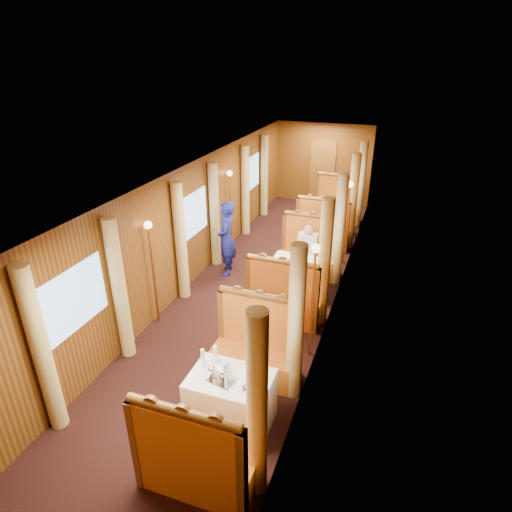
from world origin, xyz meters
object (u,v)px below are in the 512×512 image
at_px(table_near, 231,400).
at_px(fruit_plate, 248,388).
at_px(banquette_far_fwd, 322,231).
at_px(banquette_mid_fwd, 284,301).
at_px(table_mid, 298,278).
at_px(teapot_right, 224,377).
at_px(table_far, 330,219).
at_px(rose_vase_mid, 299,253).
at_px(banquette_near_fwd, 195,461).
at_px(passenger, 307,247).
at_px(banquette_far_aft, 336,206).
at_px(teapot_left, 212,373).
at_px(banquette_mid_aft, 309,255).
at_px(steward, 227,238).
at_px(teapot_back, 227,369).
at_px(rose_vase_far, 332,199).
at_px(tea_tray, 222,380).
at_px(banquette_near_aft, 257,350).

bearing_deg(table_near, fruit_plate, -23.64).
bearing_deg(table_near, banquette_far_fwd, 90.00).
xyz_separation_m(banquette_mid_fwd, fruit_plate, (0.28, -2.61, 0.35)).
height_order(table_mid, teapot_right, teapot_right).
bearing_deg(table_far, rose_vase_mid, -89.78).
bearing_deg(banquette_near_fwd, passenger, 90.00).
xyz_separation_m(banquette_far_aft, teapot_left, (-0.22, -8.08, 0.39)).
bearing_deg(table_mid, banquette_mid_fwd, -90.00).
relative_size(banquette_mid_fwd, teapot_left, 8.84).
bearing_deg(banquette_near_fwd, banquette_mid_aft, 90.00).
xyz_separation_m(teapot_right, steward, (-1.65, 4.00, 0.01)).
relative_size(teapot_back, fruit_plate, 0.66).
bearing_deg(fruit_plate, table_near, 156.36).
height_order(banquette_mid_fwd, teapot_back, banquette_mid_fwd).
relative_size(table_near, teapot_back, 7.42).
xyz_separation_m(banquette_mid_fwd, rose_vase_mid, (0.01, 1.01, 0.50)).
height_order(banquette_mid_aft, table_far, banquette_mid_aft).
bearing_deg(passenger, steward, -168.96).
bearing_deg(teapot_back, rose_vase_far, 68.10).
bearing_deg(teapot_back, table_far, 68.10).
bearing_deg(teapot_right, rose_vase_far, 109.14).
relative_size(banquette_mid_fwd, teapot_back, 9.47).
xyz_separation_m(banquette_far_fwd, teapot_right, (-0.05, -6.07, 0.39)).
height_order(table_near, fruit_plate, fruit_plate).
xyz_separation_m(banquette_mid_aft, passenger, (-0.00, -0.27, 0.32)).
xyz_separation_m(banquette_mid_aft, rose_vase_mid, (0.01, -1.02, 0.50)).
distance_m(banquette_far_fwd, teapot_right, 6.08).
bearing_deg(banquette_mid_aft, banquette_far_aft, 90.00).
height_order(banquette_mid_fwd, steward, steward).
distance_m(banquette_near_fwd, passenger, 5.27).
bearing_deg(rose_vase_far, steward, -118.59).
height_order(banquette_far_aft, tea_tray, banquette_far_aft).
distance_m(table_near, banquette_mid_fwd, 2.49).
bearing_deg(teapot_right, tea_tray, -173.64).
xyz_separation_m(banquette_near_fwd, teapot_back, (-0.07, 1.08, 0.38)).
distance_m(banquette_mid_aft, banquette_far_fwd, 1.47).
relative_size(banquette_mid_aft, teapot_right, 8.73).
height_order(banquette_near_aft, tea_tray, banquette_near_aft).
relative_size(table_near, banquette_far_aft, 0.78).
height_order(banquette_near_aft, fruit_plate, banquette_near_aft).
height_order(table_near, rose_vase_mid, rose_vase_mid).
distance_m(table_near, teapot_right, 0.45).
bearing_deg(banquette_far_fwd, tea_tray, -90.73).
xyz_separation_m(table_mid, tea_tray, (-0.08, -3.58, 0.38)).
height_order(tea_tray, fruit_plate, fruit_plate).
xyz_separation_m(banquette_far_fwd, teapot_left, (-0.22, -6.05, 0.39)).
distance_m(banquette_far_fwd, tea_tray, 6.07).
distance_m(fruit_plate, passenger, 4.38).
xyz_separation_m(tea_tray, passenger, (0.08, 4.33, -0.02)).
bearing_deg(table_mid, teapot_right, -90.81).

